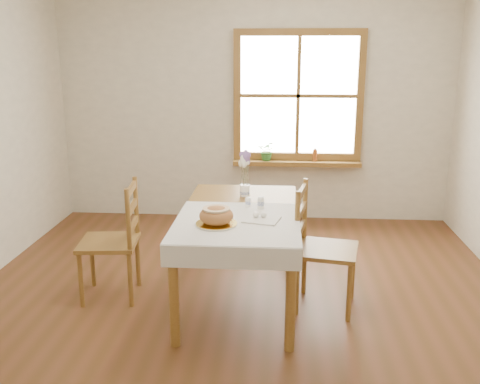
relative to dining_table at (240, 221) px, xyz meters
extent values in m
plane|color=brown|center=(0.00, -0.30, -0.66)|extent=(5.00, 5.00, 0.00)
cube|color=beige|center=(0.00, 2.20, 0.64)|extent=(4.50, 0.10, 2.60)
cube|color=beige|center=(0.00, -2.80, 0.64)|extent=(4.50, 0.10, 2.60)
cube|color=brown|center=(0.50, 2.16, 1.48)|extent=(1.46, 0.08, 0.08)
cube|color=brown|center=(0.50, 2.16, 0.10)|extent=(1.46, 0.08, 0.08)
cube|color=brown|center=(-0.19, 2.16, 0.79)|extent=(0.08, 0.08, 1.30)
cube|color=brown|center=(1.19, 2.16, 0.79)|extent=(0.08, 0.08, 1.30)
cube|color=brown|center=(0.50, 2.16, 0.79)|extent=(0.04, 0.06, 1.30)
cube|color=brown|center=(0.50, 2.16, 0.79)|extent=(1.30, 0.06, 0.04)
cube|color=white|center=(0.50, 2.19, 0.79)|extent=(1.30, 0.01, 1.30)
cube|color=brown|center=(0.50, 2.10, 0.03)|extent=(1.46, 0.20, 0.05)
cube|color=brown|center=(0.00, 0.00, 0.06)|extent=(0.90, 1.60, 0.05)
cylinder|color=brown|center=(-0.39, -0.74, -0.31)|extent=(0.07, 0.07, 0.70)
cylinder|color=brown|center=(0.39, -0.74, -0.31)|extent=(0.07, 0.07, 0.70)
cylinder|color=brown|center=(-0.39, 0.74, -0.31)|extent=(0.07, 0.07, 0.70)
cylinder|color=brown|center=(0.39, 0.74, -0.31)|extent=(0.07, 0.07, 0.70)
cube|color=silver|center=(0.00, -0.30, 0.09)|extent=(0.91, 0.99, 0.01)
cylinder|color=white|center=(-0.14, -0.39, 0.10)|extent=(0.37, 0.37, 0.02)
ellipsoid|color=#9E6738|center=(-0.14, -0.39, 0.18)|extent=(0.24, 0.24, 0.13)
cube|color=silver|center=(0.18, -0.26, 0.10)|extent=(0.29, 0.26, 0.01)
cylinder|color=white|center=(0.06, 0.07, 0.14)|extent=(0.06, 0.06, 0.08)
cylinder|color=white|center=(0.16, 0.03, 0.15)|extent=(0.06, 0.06, 0.10)
cylinder|color=white|center=(0.01, 0.40, 0.13)|extent=(0.11, 0.11, 0.10)
imported|color=#32742E|center=(0.16, 2.10, 0.14)|extent=(0.26, 0.27, 0.18)
cylinder|color=#9F4E1D|center=(0.71, 2.10, 0.12)|extent=(0.06, 0.06, 0.15)
camera|label=1|loc=(0.29, -3.97, 1.32)|focal=40.00mm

